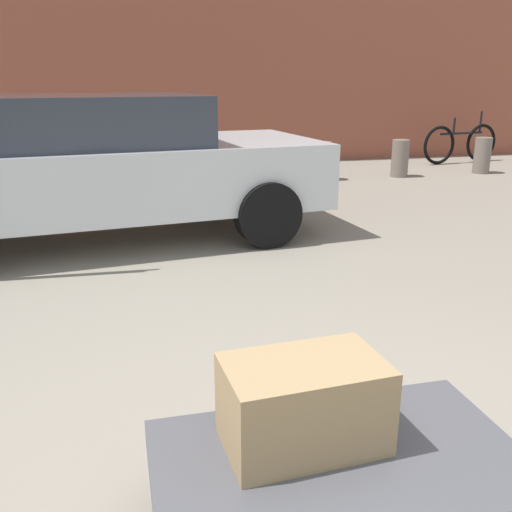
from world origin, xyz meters
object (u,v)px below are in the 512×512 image
luggage_cart (338,473)px  bollard_kerb_far (482,155)px  parked_car (97,164)px  bollard_kerb_mid (400,158)px  duffel_bag_tan_stacked_top (304,404)px  bollard_kerb_near (322,161)px  bicycle_leaning (461,143)px

luggage_cart → bollard_kerb_far: size_ratio=2.10×
parked_car → bollard_kerb_mid: bearing=30.2°
parked_car → bollard_kerb_mid: (4.75, 2.77, -0.46)m
luggage_cart → duffel_bag_tan_stacked_top: duffel_bag_tan_stacked_top is taller
bollard_kerb_mid → bollard_kerb_far: 1.55m
luggage_cart → bollard_kerb_near: bollard_kerb_near is taller
parked_car → bicycle_leaning: parked_car is taller
bollard_kerb_near → bollard_kerb_mid: size_ratio=1.00×
duffel_bag_tan_stacked_top → bollard_kerb_near: size_ratio=0.90×
parked_car → bollard_kerb_far: (6.29, 2.77, -0.46)m
bicycle_leaning → bollard_kerb_near: bearing=-159.6°
luggage_cart → bicycle_leaning: bearing=55.0°
parked_car → bollard_kerb_far: size_ratio=7.38×
bicycle_leaning → bollard_kerb_mid: bicycle_leaning is taller
bollard_kerb_far → duffel_bag_tan_stacked_top: bearing=-128.5°
parked_car → bicycle_leaning: 7.76m
parked_car → bollard_kerb_near: 4.40m
bicycle_leaning → bollard_kerb_far: bicycle_leaning is taller
duffel_bag_tan_stacked_top → bollard_kerb_mid: duffel_bag_tan_stacked_top is taller
duffel_bag_tan_stacked_top → bollard_kerb_mid: bearing=56.4°
duffel_bag_tan_stacked_top → bollard_kerb_far: 8.89m
luggage_cart → bollard_kerb_near: (2.53, 7.06, 0.04)m
parked_car → bollard_kerb_mid: 5.51m
duffel_bag_tan_stacked_top → bollard_kerb_mid: 8.02m
luggage_cart → duffel_bag_tan_stacked_top: bearing=135.3°
bicycle_leaning → bollard_kerb_far: 1.26m
bicycle_leaning → bollard_kerb_mid: size_ratio=2.87×
bollard_kerb_near → bollard_kerb_far: bearing=0.0°
luggage_cart → bicycle_leaning: size_ratio=0.73×
bollard_kerb_far → bicycle_leaning: bearing=73.7°
bollard_kerb_near → parked_car: bearing=-140.8°
luggage_cart → bollard_kerb_mid: 8.06m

